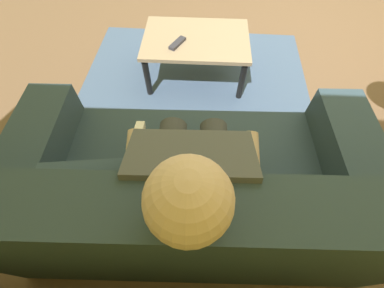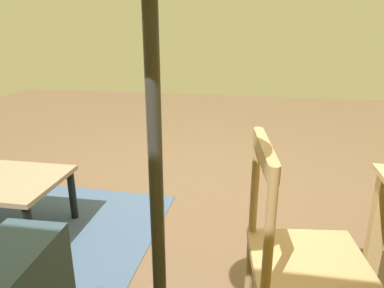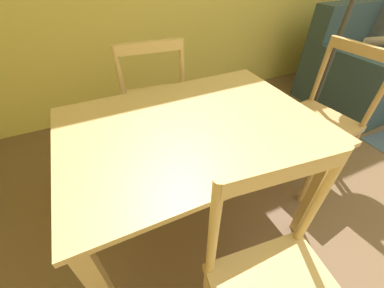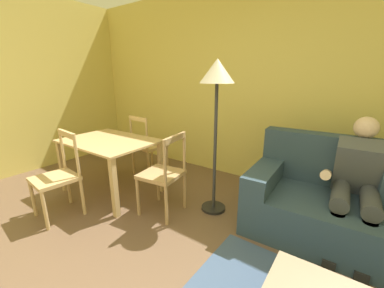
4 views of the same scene
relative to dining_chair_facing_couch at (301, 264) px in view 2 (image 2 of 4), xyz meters
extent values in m
plane|color=brown|center=(0.60, -1.34, -0.47)|extent=(8.60, 8.60, 0.00)
cylinder|color=black|center=(1.41, -0.90, -0.29)|extent=(0.05, 0.05, 0.36)
cylinder|color=black|center=(1.41, -0.41, -0.29)|extent=(0.05, 0.05, 0.36)
cube|color=tan|center=(-0.38, -0.38, -0.12)|extent=(0.06, 0.06, 0.70)
cube|color=tan|center=(-0.03, 0.00, 0.00)|extent=(0.47, 0.47, 0.04)
cylinder|color=tan|center=(-0.20, -0.21, -0.23)|extent=(0.04, 0.04, 0.47)
cylinder|color=tan|center=(0.18, -0.17, -0.23)|extent=(0.04, 0.04, 0.47)
cylinder|color=tan|center=(0.14, 0.21, 0.23)|extent=(0.03, 0.03, 0.47)
cylinder|color=tan|center=(0.18, -0.17, 0.23)|extent=(0.03, 0.03, 0.47)
cube|color=tan|center=(0.16, 0.02, 0.44)|extent=(0.08, 0.38, 0.06)
cube|color=#3D5170|center=(1.79, -0.66, -0.46)|extent=(2.03, 1.45, 0.01)
cylinder|color=#333333|center=(0.43, 0.38, 0.26)|extent=(0.04, 0.04, 1.45)
camera|label=1|loc=(1.73, 1.16, 1.12)|focal=23.61mm
camera|label=2|loc=(0.21, 1.16, 0.84)|focal=33.44mm
camera|label=3|loc=(-1.31, -0.83, 0.89)|focal=22.20mm
camera|label=4|loc=(1.65, -1.80, 1.06)|focal=22.08mm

